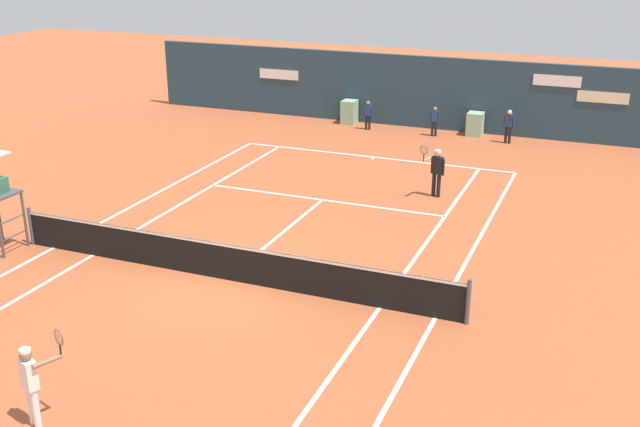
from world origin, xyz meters
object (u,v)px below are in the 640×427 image
at_px(player_near_side, 31,379).
at_px(ball_kid_left_post, 435,119).
at_px(ball_kid_centre_post, 509,124).
at_px(player_on_baseline, 436,169).
at_px(tennis_ball_mid_court, 385,175).
at_px(ball_kid_right_post, 368,113).

distance_m(player_near_side, ball_kid_left_post, 22.16).
distance_m(ball_kid_left_post, ball_kid_centre_post, 3.05).
xyz_separation_m(player_on_baseline, tennis_ball_mid_court, (-2.18, 1.51, -0.91)).
height_order(player_near_side, ball_kid_centre_post, player_near_side).
relative_size(player_on_baseline, ball_kid_centre_post, 1.31).
bearing_deg(tennis_ball_mid_court, player_on_baseline, -34.67).
bearing_deg(ball_kid_centre_post, tennis_ball_mid_court, 67.92).
distance_m(ball_kid_centre_post, tennis_ball_mid_court, 6.96).
distance_m(ball_kid_right_post, ball_kid_centre_post, 5.99).
height_order(player_near_side, ball_kid_left_post, player_near_side).
height_order(player_near_side, ball_kid_right_post, player_near_side).
distance_m(player_on_baseline, tennis_ball_mid_court, 2.80).
bearing_deg(ball_kid_right_post, player_near_side, 87.33).
relative_size(player_near_side, tennis_ball_mid_court, 25.95).
bearing_deg(ball_kid_left_post, ball_kid_right_post, -9.64).
relative_size(ball_kid_left_post, tennis_ball_mid_court, 18.30).
bearing_deg(player_near_side, tennis_ball_mid_court, 108.14).
bearing_deg(player_on_baseline, ball_kid_centre_post, -84.07).
xyz_separation_m(player_on_baseline, ball_kid_right_post, (-4.89, 7.60, -0.22)).
height_order(player_on_baseline, tennis_ball_mid_court, player_on_baseline).
height_order(player_near_side, tennis_ball_mid_court, player_near_side).
bearing_deg(player_near_side, ball_kid_right_post, 116.41).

